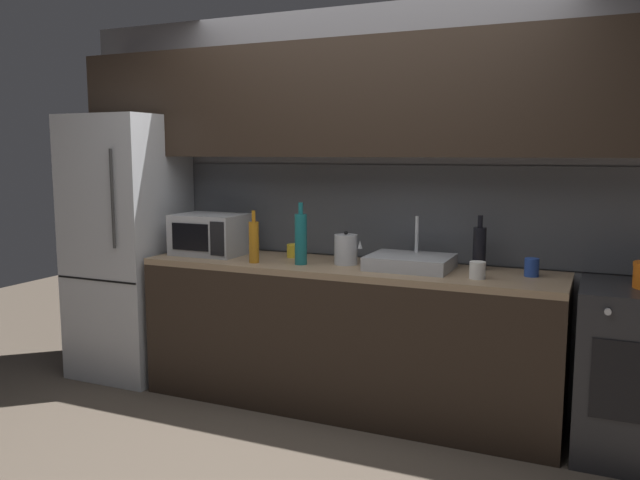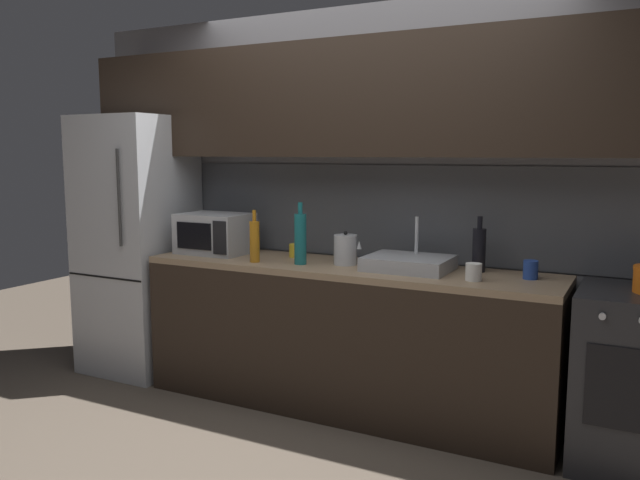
{
  "view_description": "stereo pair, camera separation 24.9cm",
  "coord_description": "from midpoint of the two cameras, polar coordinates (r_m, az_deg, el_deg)",
  "views": [
    {
      "loc": [
        1.41,
        -2.66,
        1.58
      ],
      "look_at": [
        -0.17,
        0.9,
        1.04
      ],
      "focal_mm": 35.91,
      "sensor_mm": 36.0,
      "label": 1
    },
    {
      "loc": [
        1.63,
        -2.55,
        1.58
      ],
      "look_at": [
        -0.17,
        0.9,
        1.04
      ],
      "focal_mm": 35.91,
      "sensor_mm": 36.0,
      "label": 2
    }
  ],
  "objects": [
    {
      "name": "refrigerator",
      "position": [
        4.78,
        -18.15,
        -0.54
      ],
      "size": [
        0.68,
        0.69,
        1.83
      ],
      "color": "#ADAFB5",
      "rests_on": "ground"
    },
    {
      "name": "mug_white",
      "position": [
        3.53,
        11.9,
        -2.66
      ],
      "size": [
        0.09,
        0.09,
        0.09
      ],
      "primitive_type": "cylinder",
      "color": "silver",
      "rests_on": "counter_run"
    },
    {
      "name": "ground_plane",
      "position": [
        3.4,
        -5.96,
        -19.84
      ],
      "size": [
        10.0,
        10.0,
        0.0
      ],
      "primitive_type": "plane",
      "color": "#4C4238"
    },
    {
      "name": "oven_range",
      "position": [
        3.68,
        24.76,
        -10.75
      ],
      "size": [
        0.6,
        0.62,
        0.9
      ],
      "color": "#232326",
      "rests_on": "ground"
    },
    {
      "name": "microwave",
      "position": [
        4.36,
        -11.38,
        0.5
      ],
      "size": [
        0.46,
        0.35,
        0.27
      ],
      "color": "#A8AAAF",
      "rests_on": "counter_run"
    },
    {
      "name": "mug_yellow",
      "position": [
        4.17,
        -4.07,
        -0.97
      ],
      "size": [
        0.09,
        0.09,
        0.09
      ],
      "primitive_type": "cylinder",
      "color": "gold",
      "rests_on": "counter_run"
    },
    {
      "name": "back_wall",
      "position": [
        4.1,
        2.15,
        7.4
      ],
      "size": [
        4.31,
        0.44,
        2.5
      ],
      "color": "slate",
      "rests_on": "ground"
    },
    {
      "name": "sink_basin",
      "position": [
        3.77,
        6.18,
        -1.97
      ],
      "size": [
        0.48,
        0.38,
        0.3
      ],
      "color": "#ADAFB5",
      "rests_on": "counter_run"
    },
    {
      "name": "mug_blue",
      "position": [
        3.67,
        16.51,
        -2.36
      ],
      "size": [
        0.08,
        0.08,
        0.1
      ],
      "primitive_type": "cylinder",
      "color": "#234299",
      "rests_on": "counter_run"
    },
    {
      "name": "counter_run",
      "position": [
        3.98,
        0.46,
        -8.63
      ],
      "size": [
        2.57,
        0.6,
        0.9
      ],
      "color": "black",
      "rests_on": "ground"
    },
    {
      "name": "wine_bottle_teal",
      "position": [
        3.89,
        -3.56,
        0.15
      ],
      "size": [
        0.07,
        0.07,
        0.38
      ],
      "color": "#19666B",
      "rests_on": "counter_run"
    },
    {
      "name": "wine_bottle_amber",
      "position": [
        3.97,
        -7.7,
        -0.12
      ],
      "size": [
        0.06,
        0.06,
        0.33
      ],
      "color": "#B27019",
      "rests_on": "counter_run"
    },
    {
      "name": "wine_bottle_dark",
      "position": [
        3.79,
        12.21,
        -0.67
      ],
      "size": [
        0.08,
        0.08,
        0.32
      ],
      "color": "black",
      "rests_on": "counter_run"
    },
    {
      "name": "kettle",
      "position": [
        3.89,
        0.5,
        -0.85
      ],
      "size": [
        0.18,
        0.14,
        0.21
      ],
      "color": "#B7BABF",
      "rests_on": "counter_run"
    }
  ]
}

